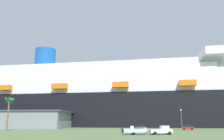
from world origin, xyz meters
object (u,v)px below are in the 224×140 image
object	(u,v)px
parked_car_green_wagon	(142,127)
street_lamp	(181,116)
pickup_truck	(162,130)
palm_tree	(9,104)
parked_car_red_hatchback	(188,128)
cruise_ship	(101,101)
parked_car_black_coupe	(53,127)
small_boat_on_trailer	(137,131)

from	to	relation	value
parked_car_green_wagon	street_lamp	bearing A→B (deg)	-33.55
pickup_truck	street_lamp	distance (m)	24.10
palm_tree	parked_car_red_hatchback	xyz separation A→B (m)	(63.68, 15.64, -8.30)
pickup_truck	street_lamp	size ratio (longest dim) A/B	0.80
cruise_ship	parked_car_black_coupe	size ratio (longest dim) A/B	62.90
parked_car_green_wagon	parked_car_red_hatchback	xyz separation A→B (m)	(17.51, 0.00, -0.00)
cruise_ship	parked_car_green_wagon	world-z (taller)	cruise_ship
small_boat_on_trailer	parked_car_red_hatchback	xyz separation A→B (m)	(19.57, 32.17, -0.13)
cruise_ship	parked_car_black_coupe	xyz separation A→B (m)	(-13.87, -40.50, -14.10)
pickup_truck	palm_tree	xyz separation A→B (m)	(-50.40, 15.24, 8.09)
pickup_truck	small_boat_on_trailer	world-z (taller)	pickup_truck
parked_car_green_wagon	parked_car_black_coupe	world-z (taller)	same
small_boat_on_trailer	pickup_truck	bearing A→B (deg)	11.55
street_lamp	parked_car_green_wagon	xyz separation A→B (m)	(-13.58, 9.00, -4.00)
street_lamp	parked_car_black_coupe	xyz separation A→B (m)	(-49.49, 9.98, -4.00)
parked_car_red_hatchback	small_boat_on_trailer	bearing A→B (deg)	-121.32
parked_car_green_wagon	parked_car_black_coupe	bearing A→B (deg)	178.44
pickup_truck	parked_car_red_hatchback	distance (m)	33.62
pickup_truck	parked_car_black_coupe	size ratio (longest dim) A/B	1.33
cruise_ship	parked_car_green_wagon	xyz separation A→B (m)	(22.04, -41.48, -14.10)
pickup_truck	parked_car_green_wagon	xyz separation A→B (m)	(-4.23, 30.89, -0.21)
palm_tree	cruise_ship	bearing A→B (deg)	67.09
pickup_truck	parked_car_red_hatchback	size ratio (longest dim) A/B	1.29
street_lamp	parked_car_red_hatchback	size ratio (longest dim) A/B	1.60
small_boat_on_trailer	parked_car_green_wagon	bearing A→B (deg)	86.32
small_boat_on_trailer	parked_car_green_wagon	distance (m)	32.24
pickup_truck	parked_car_red_hatchback	xyz separation A→B (m)	(13.28, 30.89, -0.21)
small_boat_on_trailer	parked_car_red_hatchback	distance (m)	37.66
cruise_ship	street_lamp	world-z (taller)	cruise_ship
cruise_ship	pickup_truck	size ratio (longest dim) A/B	47.34
cruise_ship	parked_car_red_hatchback	distance (m)	59.02
street_lamp	cruise_ship	bearing A→B (deg)	125.21
parked_car_green_wagon	small_boat_on_trailer	bearing A→B (deg)	-93.68
small_boat_on_trailer	palm_tree	size ratio (longest dim) A/B	0.68
street_lamp	parked_car_green_wagon	world-z (taller)	street_lamp
street_lamp	small_boat_on_trailer	bearing A→B (deg)	-124.03
street_lamp	parked_car_black_coupe	distance (m)	50.65
pickup_truck	palm_tree	world-z (taller)	palm_tree
parked_car_red_hatchback	parked_car_black_coupe	size ratio (longest dim) A/B	1.03
cruise_ship	palm_tree	size ratio (longest dim) A/B	24.64
small_boat_on_trailer	palm_tree	bearing A→B (deg)	159.46
parked_car_black_coupe	parked_car_green_wagon	bearing A→B (deg)	-1.56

